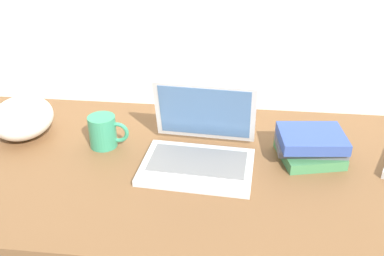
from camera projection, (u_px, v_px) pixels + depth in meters
The scene contains 5 objects.
desk at pixel (186, 169), 1.28m from camera, with size 1.60×0.76×0.03m.
laptop at pixel (200, 147), 1.26m from camera, with size 0.32×0.29×0.21m.
coffee_mug at pixel (104, 131), 1.34m from camera, with size 0.12×0.08×0.10m.
book_stack at pixel (311, 146), 1.28m from camera, with size 0.20×0.19×0.08m.
cushion at pixel (23, 117), 1.40m from camera, with size 0.22×0.19×0.12m, color silver.
Camera 1 is at (0.14, -1.05, 0.73)m, focal length 41.44 mm.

